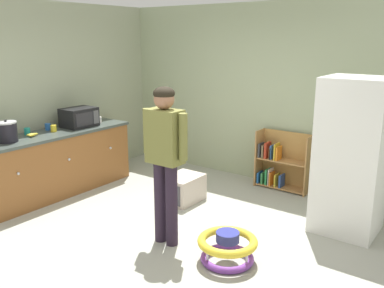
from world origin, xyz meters
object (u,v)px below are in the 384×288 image
Objects in this scene: bookshelf at (280,164)px; white_cup at (99,120)px; kitchen_counter at (56,163)px; pet_carrier at (183,188)px; standing_person at (165,151)px; blue_cup at (48,127)px; teal_cup at (27,131)px; baby_walker at (227,247)px; microwave at (79,117)px; yellow_cup at (54,128)px; crock_pot at (7,132)px; refrigerator at (352,156)px; banana_bunch at (33,135)px.

white_cup is at bearing -152.69° from bookshelf.
kitchen_counter is 4.23× the size of pet_carrier.
standing_person is 18.06× the size of blue_cup.
kitchen_counter is 24.60× the size of teal_cup.
baby_walker is 6.36× the size of white_cup.
microwave reaches higher than baby_walker.
yellow_cup is 0.80m from white_cup.
yellow_cup is 1.00× the size of blue_cup.
microwave is at bearing 88.25° from yellow_cup.
refrigerator is at bearing 27.66° from crock_pot.
yellow_cup is 1.00× the size of teal_cup.
standing_person is at bearing -6.57° from yellow_cup.
pet_carrier is 2.39m from crock_pot.
standing_person is at bearing -96.33° from bookshelf.
standing_person is (2.24, -0.23, 0.59)m from kitchen_counter.
teal_cup is at bearing -178.32° from standing_person.
microwave is at bearing 167.67° from baby_walker.
kitchen_counter is 24.60× the size of white_cup.
white_cup reaches higher than banana_bunch.
blue_cup is (-3.90, -1.22, 0.06)m from refrigerator.
bookshelf is 3.07m from microwave.
refrigerator is 3.73m from white_cup.
bookshelf is 3.53m from banana_bunch.
microwave is 5.05× the size of blue_cup.
baby_walker is (0.75, 0.05, -0.89)m from standing_person.
teal_cup is at bearing -117.69° from kitchen_counter.
pet_carrier is 1.15× the size of microwave.
baby_walker is at bearing -12.33° from microwave.
refrigerator is 4.04m from banana_bunch.
yellow_cup is (-0.01, -0.44, -0.09)m from microwave.
baby_walker is 1.09× the size of pet_carrier.
banana_bunch is (-2.23, -0.09, -0.12)m from standing_person.
white_cup is at bearing 161.23° from baby_walker.
refrigerator reaches higher than kitchen_counter.
banana_bunch is 1.64× the size of white_cup.
bookshelf is (2.50, 2.11, -0.08)m from kitchen_counter.
crock_pot is (-2.49, -2.79, 0.66)m from bookshelf.
refrigerator is at bearing 23.19° from banana_bunch.
standing_person reaches higher than white_cup.
kitchen_counter is 0.60m from teal_cup.
white_cup reaches higher than kitchen_counter.
standing_person is 2.40m from teal_cup.
pet_carrier is 1.91× the size of crock_pot.
microwave is (-3.00, 0.66, 0.88)m from baby_walker.
baby_walker is at bearing -4.09° from blue_cup.
refrigerator is 18.74× the size of teal_cup.
kitchen_counter is 0.76m from microwave.
microwave is (-0.01, 0.48, 0.59)m from kitchen_counter.
pet_carrier is at bearing -167.96° from refrigerator.
banana_bunch reaches higher than pet_carrier.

